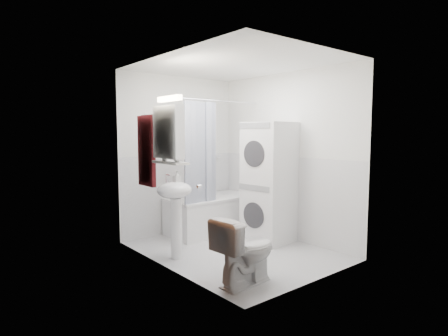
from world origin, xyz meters
TOP-DOWN VIEW (x-y plane):
  - floor at (0.00, 0.00)m, footprint 2.60×2.60m
  - room_walls at (0.00, 0.00)m, footprint 2.60×2.60m
  - wainscot at (0.00, 0.29)m, footprint 1.98×2.58m
  - door at (-0.95, -0.55)m, footprint 0.05×2.00m
  - bathtub at (0.38, 0.92)m, footprint 1.47×0.70m
  - tub_spout at (0.58, 1.25)m, footprint 0.04×0.12m
  - curtain_rod at (0.38, 0.63)m, footprint 1.65×0.02m
  - shower_curtain at (-0.07, 0.63)m, footprint 0.55×0.02m
  - sink at (-0.75, 0.22)m, footprint 0.44×0.37m
  - medicine_cabinet at (-0.90, 0.10)m, footprint 0.13×0.50m
  - shelf at (-0.89, 0.10)m, footprint 0.18×0.54m
  - shower_caddy at (0.63, 1.24)m, footprint 0.22×0.06m
  - towel at (-0.94, 0.58)m, footprint 0.07×0.37m
  - washer_dryer at (0.68, 0.02)m, footprint 0.65×0.65m
  - toilet at (-0.61, -0.88)m, footprint 0.73×0.44m
  - soap_pump at (-0.71, 0.25)m, footprint 0.08×0.17m
  - shelf_bottle at (-0.89, -0.05)m, footprint 0.07×0.18m
  - shelf_cup at (-0.89, 0.22)m, footprint 0.10×0.09m
  - shampoo_a at (0.35, 1.24)m, footprint 0.13×0.17m
  - shampoo_b at (0.47, 1.24)m, footprint 0.08×0.21m

SIDE VIEW (x-z plane):
  - floor at x=0.00m, z-range 0.00..0.00m
  - bathtub at x=0.38m, z-range 0.03..0.59m
  - toilet at x=-0.61m, z-range 0.00..0.69m
  - wainscot at x=0.00m, z-range -0.69..1.89m
  - sink at x=-0.75m, z-range 0.18..1.22m
  - washer_dryer at x=0.68m, z-range 0.00..1.69m
  - tub_spout at x=0.58m, z-range 0.86..0.90m
  - soap_pump at x=-0.71m, z-range 0.91..0.99m
  - door at x=-0.95m, z-range 0.00..2.00m
  - shower_caddy at x=0.63m, z-range 1.14..1.16m
  - shelf at x=-0.89m, z-range 1.19..1.21m
  - shampoo_b at x=0.47m, z-range 1.16..1.24m
  - shampoo_a at x=0.35m, z-range 1.16..1.29m
  - shelf_bottle at x=-0.89m, z-range 1.21..1.28m
  - shower_curtain at x=-0.07m, z-range 0.52..1.98m
  - shelf_cup at x=-0.89m, z-range 1.21..1.31m
  - towel at x=-0.94m, z-range 0.89..1.78m
  - room_walls at x=0.00m, z-range 0.19..2.79m
  - medicine_cabinet at x=-0.90m, z-range 1.21..1.92m
  - curtain_rod at x=0.38m, z-range 1.99..2.01m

